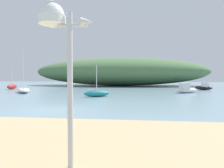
{
  "coord_description": "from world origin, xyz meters",
  "views": [
    {
      "loc": [
        5.01,
        -12.62,
        2.2
      ],
      "look_at": [
        2.89,
        5.54,
        1.45
      ],
      "focal_mm": 32.64,
      "sensor_mm": 36.0,
      "label": 1
    }
  ],
  "objects_px": {
    "motorboat_by_sandbar": "(204,87)",
    "sailboat_inner_mooring": "(97,93)",
    "mast_structure": "(57,31)",
    "sailboat_far_right": "(12,87)",
    "motorboat_centre_water": "(186,89)",
    "sailboat_outer_mooring": "(23,90)"
  },
  "relations": [
    {
      "from": "motorboat_by_sandbar",
      "to": "sailboat_inner_mooring",
      "type": "relative_size",
      "value": 0.8
    },
    {
      "from": "motorboat_centre_water",
      "to": "sailboat_far_right",
      "type": "distance_m",
      "value": 26.92
    },
    {
      "from": "mast_structure",
      "to": "sailboat_far_right",
      "type": "distance_m",
      "value": 32.87
    },
    {
      "from": "sailboat_outer_mooring",
      "to": "sailboat_far_right",
      "type": "distance_m",
      "value": 8.54
    },
    {
      "from": "motorboat_centre_water",
      "to": "motorboat_by_sandbar",
      "type": "distance_m",
      "value": 7.32
    },
    {
      "from": "mast_structure",
      "to": "sailboat_outer_mooring",
      "type": "height_order",
      "value": "sailboat_outer_mooring"
    },
    {
      "from": "sailboat_far_right",
      "to": "sailboat_inner_mooring",
      "type": "relative_size",
      "value": 1.05
    },
    {
      "from": "motorboat_centre_water",
      "to": "mast_structure",
      "type": "bearing_deg",
      "value": -109.58
    },
    {
      "from": "motorboat_centre_water",
      "to": "motorboat_by_sandbar",
      "type": "height_order",
      "value": "motorboat_centre_water"
    },
    {
      "from": "sailboat_far_right",
      "to": "sailboat_inner_mooring",
      "type": "bearing_deg",
      "value": -32.56
    },
    {
      "from": "mast_structure",
      "to": "motorboat_by_sandbar",
      "type": "height_order",
      "value": "mast_structure"
    },
    {
      "from": "motorboat_centre_water",
      "to": "sailboat_inner_mooring",
      "type": "xyz_separation_m",
      "value": [
        -10.46,
        -5.89,
        -0.12
      ]
    },
    {
      "from": "mast_structure",
      "to": "motorboat_centre_water",
      "type": "xyz_separation_m",
      "value": [
        8.05,
        22.63,
        -2.68
      ]
    },
    {
      "from": "motorboat_centre_water",
      "to": "sailboat_inner_mooring",
      "type": "height_order",
      "value": "sailboat_inner_mooring"
    },
    {
      "from": "motorboat_by_sandbar",
      "to": "sailboat_inner_mooring",
      "type": "bearing_deg",
      "value": -140.68
    },
    {
      "from": "sailboat_outer_mooring",
      "to": "sailboat_far_right",
      "type": "bearing_deg",
      "value": 131.7
    },
    {
      "from": "motorboat_centre_water",
      "to": "sailboat_inner_mooring",
      "type": "distance_m",
      "value": 12.0
    },
    {
      "from": "motorboat_centre_water",
      "to": "sailboat_far_right",
      "type": "height_order",
      "value": "sailboat_far_right"
    },
    {
      "from": "sailboat_inner_mooring",
      "to": "motorboat_by_sandbar",
      "type": "bearing_deg",
      "value": 39.32
    },
    {
      "from": "mast_structure",
      "to": "sailboat_outer_mooring",
      "type": "distance_m",
      "value": 24.47
    },
    {
      "from": "motorboat_centre_water",
      "to": "sailboat_outer_mooring",
      "type": "bearing_deg",
      "value": -174.58
    },
    {
      "from": "motorboat_by_sandbar",
      "to": "sailboat_outer_mooring",
      "type": "bearing_deg",
      "value": -162.18
    }
  ]
}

